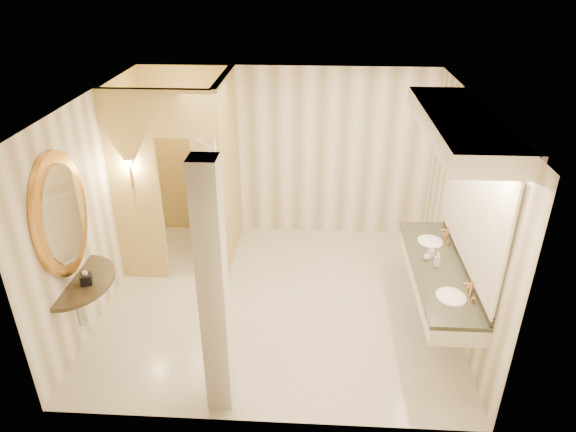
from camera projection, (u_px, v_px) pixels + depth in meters
name	position (u px, v px, depth m)	size (l,w,h in m)	color
floor	(278.00, 300.00, 6.88)	(4.50, 4.50, 0.00)	beige
ceiling	(275.00, 101.00, 5.64)	(4.50, 4.50, 0.00)	silver
wall_back	(287.00, 154.00, 8.04)	(4.50, 0.02, 2.70)	white
wall_front	(259.00, 313.00, 4.49)	(4.50, 0.02, 2.70)	white
wall_left	(97.00, 206.00, 6.38)	(0.02, 4.00, 2.70)	white
wall_right	(464.00, 215.00, 6.15)	(0.02, 4.00, 2.70)	white
toilet_closet	(201.00, 175.00, 7.16)	(1.50, 1.55, 2.70)	#DCB973
wall_sconce	(129.00, 165.00, 6.57)	(0.14, 0.14, 0.42)	#C88940
vanity	(452.00, 209.00, 5.68)	(0.75, 2.39, 2.09)	white
console_shelf	(67.00, 244.00, 5.56)	(1.08, 1.08, 1.99)	black
pillar	(214.00, 295.00, 4.73)	(0.25, 0.25, 2.70)	white
tissue_box	(86.00, 279.00, 5.68)	(0.12, 0.12, 0.12)	black
toilet	(205.00, 220.00, 8.18)	(0.40, 0.70, 0.71)	white
soap_bottle_a	(432.00, 252.00, 6.21)	(0.05, 0.06, 0.12)	beige
soap_bottle_b	(427.00, 256.00, 6.13)	(0.08, 0.08, 0.11)	silver
soap_bottle_c	(437.00, 260.00, 5.98)	(0.07, 0.07, 0.19)	#C6B28C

